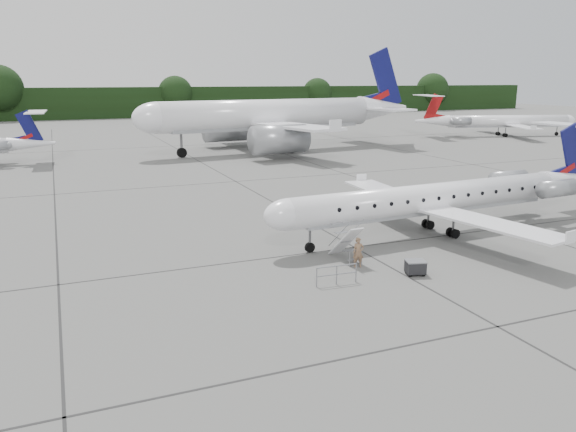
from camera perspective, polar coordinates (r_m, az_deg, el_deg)
name	(u,v)px	position (r m, az deg, el deg)	size (l,w,h in m)	color
ground	(436,253)	(35.27, 14.78, -3.63)	(320.00, 320.00, 0.00)	slate
treeline	(136,102)	(158.10, -15.23, 11.07)	(260.00, 4.00, 8.00)	black
main_regional_jet	(432,184)	(38.45, 14.39, 3.17)	(27.16, 19.55, 6.96)	white
airstair	(346,242)	(32.62, 5.87, -2.65)	(0.85, 2.42, 2.18)	white
passenger	(358,252)	(31.60, 7.15, -3.69)	(0.62, 0.41, 1.70)	brown
safety_railing	(337,275)	(28.96, 4.96, -6.01)	(2.20, 0.08, 1.00)	gray
baggage_cart	(415,267)	(31.03, 12.81, -5.08)	(0.99, 0.80, 0.86)	black
bg_narrowbody	(268,99)	(80.91, -2.06, 11.75)	(41.10, 29.59, 14.76)	white
bg_regional_right	(509,115)	(110.72, 21.51, 9.50)	(28.75, 20.70, 7.54)	white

